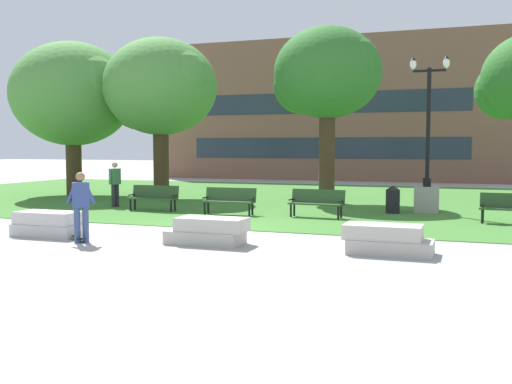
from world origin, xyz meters
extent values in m
plane|color=#A3A09B|center=(0.00, 0.00, 0.00)|extent=(140.00, 140.00, 0.00)
cube|color=#3D752D|center=(0.00, 10.00, 0.01)|extent=(40.00, 20.00, 0.02)
cube|color=#BCB7B2|center=(-3.32, -2.60, 0.16)|extent=(1.80, 0.90, 0.32)
cube|color=beige|center=(-3.34, -2.60, 0.48)|extent=(1.66, 0.83, 0.32)
cube|color=#B2ADA3|center=(1.02, -2.37, 0.16)|extent=(1.80, 0.90, 0.32)
cube|color=#BBB6AB|center=(1.20, -2.37, 0.48)|extent=(1.66, 0.83, 0.32)
cube|color=#B2ADA3|center=(5.36, -2.24, 0.16)|extent=(1.80, 0.90, 0.32)
cube|color=#BBB6AB|center=(5.20, -2.24, 0.48)|extent=(1.66, 0.83, 0.32)
cylinder|color=#384C7A|center=(-1.95, -3.27, 0.43)|extent=(0.15, 0.15, 0.86)
cylinder|color=#384C7A|center=(-1.79, -3.15, 0.43)|extent=(0.15, 0.15, 0.86)
cube|color=#334784|center=(-1.87, -3.21, 1.16)|extent=(0.46, 0.44, 0.60)
cylinder|color=#334784|center=(-2.07, -3.26, 1.20)|extent=(0.30, 0.26, 0.55)
cylinder|color=#334784|center=(-1.67, -3.15, 1.20)|extent=(0.30, 0.26, 0.55)
sphere|color=#9E7051|center=(-1.87, -3.21, 1.60)|extent=(0.22, 0.22, 0.22)
cube|color=black|center=(-2.15, -2.96, 0.09)|extent=(0.70, 0.71, 0.02)
cube|color=black|center=(-2.46, -2.64, 0.11)|extent=(0.23, 0.22, 0.06)
cube|color=black|center=(-1.84, -3.29, 0.11)|extent=(0.23, 0.22, 0.06)
cylinder|color=silver|center=(-2.38, -2.88, 0.03)|extent=(0.06, 0.06, 0.06)
cylinder|color=silver|center=(-2.22, -2.73, 0.03)|extent=(0.06, 0.06, 0.06)
cylinder|color=silver|center=(-2.08, -3.20, 0.03)|extent=(0.06, 0.06, 0.06)
cylinder|color=silver|center=(-1.92, -3.05, 0.03)|extent=(0.06, 0.06, 0.06)
cube|color=#284723|center=(8.11, 3.88, 0.46)|extent=(1.83, 0.56, 0.05)
cube|color=#284723|center=(8.13, 4.13, 0.69)|extent=(1.80, 0.24, 0.46)
cube|color=black|center=(7.27, 3.93, 0.58)|extent=(0.09, 0.40, 0.04)
cylinder|color=black|center=(7.30, 3.77, 0.23)|extent=(0.07, 0.07, 0.41)
cylinder|color=black|center=(7.32, 4.09, 0.23)|extent=(0.07, 0.07, 0.41)
cube|color=#284723|center=(-0.72, 3.27, 0.46)|extent=(1.81, 0.50, 0.05)
cube|color=#284723|center=(-0.72, 3.52, 0.69)|extent=(1.80, 0.18, 0.46)
cube|color=black|center=(-1.55, 3.24, 0.58)|extent=(0.07, 0.40, 0.04)
cube|color=black|center=(0.12, 3.30, 0.58)|extent=(0.07, 0.40, 0.04)
cylinder|color=black|center=(-1.51, 3.09, 0.23)|extent=(0.07, 0.07, 0.41)
cylinder|color=black|center=(0.09, 3.14, 0.23)|extent=(0.07, 0.07, 0.41)
cylinder|color=black|center=(-1.52, 3.41, 0.23)|extent=(0.07, 0.07, 0.41)
cylinder|color=black|center=(0.08, 3.46, 0.23)|extent=(0.07, 0.07, 0.41)
cube|color=#284723|center=(2.25, 3.51, 0.46)|extent=(1.83, 0.56, 0.05)
cube|color=#284723|center=(2.26, 3.76, 0.69)|extent=(1.80, 0.25, 0.46)
cube|color=black|center=(1.41, 3.57, 0.58)|extent=(0.09, 0.40, 0.04)
cube|color=black|center=(3.09, 3.45, 0.58)|extent=(0.09, 0.40, 0.04)
cylinder|color=black|center=(1.44, 3.40, 0.23)|extent=(0.07, 0.07, 0.41)
cylinder|color=black|center=(3.03, 3.29, 0.23)|extent=(0.07, 0.07, 0.41)
cylinder|color=black|center=(1.46, 3.72, 0.23)|extent=(0.07, 0.07, 0.41)
cylinder|color=black|center=(3.06, 3.61, 0.23)|extent=(0.07, 0.07, 0.41)
cube|color=#284723|center=(-3.73, 3.47, 0.46)|extent=(1.82, 0.51, 0.05)
cube|color=#284723|center=(-3.74, 3.72, 0.69)|extent=(1.80, 0.19, 0.46)
cube|color=black|center=(-4.57, 3.44, 0.58)|extent=(0.08, 0.40, 0.04)
cube|color=black|center=(-2.89, 3.50, 0.58)|extent=(0.08, 0.40, 0.04)
cylinder|color=black|center=(-4.52, 3.28, 0.23)|extent=(0.07, 0.07, 0.41)
cylinder|color=black|center=(-2.92, 3.34, 0.23)|extent=(0.07, 0.07, 0.41)
cylinder|color=black|center=(-4.53, 3.60, 0.23)|extent=(0.07, 0.07, 0.41)
cylinder|color=black|center=(-2.94, 3.66, 0.23)|extent=(0.07, 0.07, 0.41)
cube|color=gray|center=(5.51, 6.33, 0.47)|extent=(0.80, 0.80, 0.90)
cylinder|color=black|center=(5.51, 6.33, 1.07)|extent=(0.28, 0.28, 0.30)
cylinder|color=black|center=(5.51, 6.33, 2.97)|extent=(0.14, 0.14, 4.10)
cube|color=black|center=(5.51, 6.33, 4.92)|extent=(1.10, 0.08, 0.08)
ellipsoid|color=white|center=(4.96, 6.33, 5.16)|extent=(0.22, 0.22, 0.36)
cone|color=black|center=(4.96, 6.33, 5.35)|extent=(0.20, 0.20, 0.13)
ellipsoid|color=white|center=(6.06, 6.33, 5.16)|extent=(0.22, 0.22, 0.36)
cone|color=black|center=(6.06, 6.33, 5.35)|extent=(0.20, 0.20, 0.13)
sphere|color=#2D6B28|center=(8.20, 13.15, 4.75)|extent=(2.50, 2.50, 2.50)
cylinder|color=#42301E|center=(1.34, 8.91, 2.07)|extent=(0.66, 0.66, 4.09)
ellipsoid|color=#2D6B28|center=(1.34, 8.91, 5.32)|extent=(4.38, 4.38, 3.73)
sphere|color=#2D6B28|center=(0.13, 9.35, 4.88)|extent=(2.41, 2.41, 2.41)
sphere|color=#2D6B28|center=(2.43, 8.48, 5.54)|extent=(2.19, 2.19, 2.19)
cylinder|color=#42301E|center=(-6.03, 8.31, 1.79)|extent=(0.69, 0.69, 3.54)
ellipsoid|color=#4C893D|center=(-6.03, 8.31, 4.94)|extent=(5.00, 5.00, 4.25)
sphere|color=#4C893D|center=(-7.41, 8.81, 4.44)|extent=(2.75, 2.75, 2.75)
sphere|color=#4C893D|center=(-4.78, 7.81, 5.19)|extent=(2.50, 2.50, 2.50)
cylinder|color=#42301E|center=(-10.59, 8.19, 1.61)|extent=(0.72, 0.72, 3.17)
ellipsoid|color=#4C893D|center=(-10.59, 8.19, 4.74)|extent=(5.63, 5.63, 4.78)
sphere|color=#4C893D|center=(-12.13, 8.76, 4.18)|extent=(3.10, 3.10, 3.10)
sphere|color=#4C893D|center=(-9.18, 7.63, 5.02)|extent=(2.81, 2.81, 2.81)
cylinder|color=black|center=(4.43, 5.67, 0.42)|extent=(0.48, 0.48, 0.80)
cone|color=black|center=(4.43, 5.67, 0.90)|extent=(0.49, 0.49, 0.16)
cylinder|color=#28282D|center=(-5.81, 4.16, 0.45)|extent=(0.15, 0.15, 0.86)
cylinder|color=#28282D|center=(-5.77, 4.35, 0.45)|extent=(0.15, 0.15, 0.86)
cube|color=#3D7047|center=(-5.79, 4.26, 1.18)|extent=(0.31, 0.44, 0.60)
cylinder|color=#3D7047|center=(-5.83, 4.03, 1.21)|extent=(0.13, 0.17, 0.56)
cylinder|color=#3D7047|center=(-5.74, 4.48, 1.21)|extent=(0.13, 0.17, 0.56)
sphere|color=tan|center=(-5.79, 4.26, 1.62)|extent=(0.22, 0.22, 0.22)
cube|color=brown|center=(-2.43, 24.50, 4.80)|extent=(24.93, 1.00, 9.61)
cube|color=#232D3D|center=(-2.43, 23.98, 2.20)|extent=(18.70, 0.03, 1.40)
cube|color=#232D3D|center=(-2.43, 23.98, 5.20)|extent=(18.70, 0.03, 1.40)
camera|label=1|loc=(6.98, -15.26, 2.34)|focal=42.00mm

